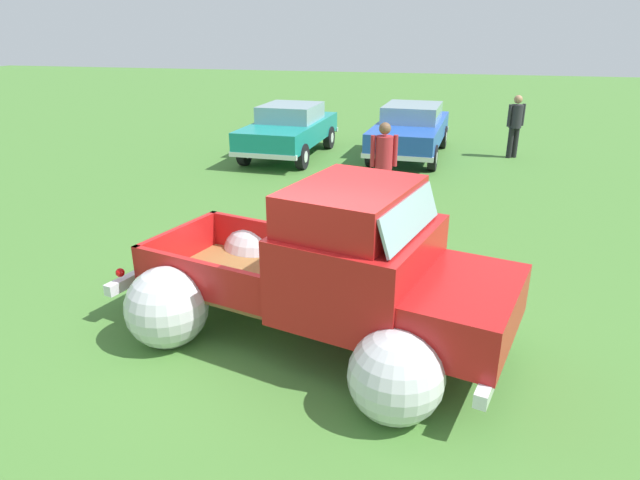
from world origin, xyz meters
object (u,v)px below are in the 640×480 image
object	(u,v)px
show_car_0	(289,129)
spectator_1	(384,161)
show_car_1	(411,129)
spectator_0	(515,122)
vintage_pickup_truck	(337,283)

from	to	relation	value
show_car_0	spectator_1	size ratio (longest dim) A/B	2.44
show_car_1	spectator_0	bearing A→B (deg)	103.25
show_car_0	show_car_1	size ratio (longest dim) A/B	0.91
show_car_0	spectator_0	size ratio (longest dim) A/B	2.49
show_car_0	spectator_1	xyz separation A→B (m)	(3.23, -4.30, 0.23)
spectator_0	spectator_1	xyz separation A→B (m)	(-2.90, -5.61, 0.02)
vintage_pickup_truck	spectator_0	distance (m)	10.99
vintage_pickup_truck	show_car_1	size ratio (longest dim) A/B	1.06
show_car_1	spectator_0	size ratio (longest dim) A/B	2.73
spectator_0	spectator_1	bearing A→B (deg)	121.14
vintage_pickup_truck	show_car_0	bearing A→B (deg)	124.27
vintage_pickup_truck	spectator_0	xyz separation A→B (m)	(2.73, 10.64, 0.22)
vintage_pickup_truck	show_car_1	bearing A→B (deg)	104.74
spectator_0	spectator_1	world-z (taller)	spectator_1
vintage_pickup_truck	show_car_0	distance (m)	9.93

